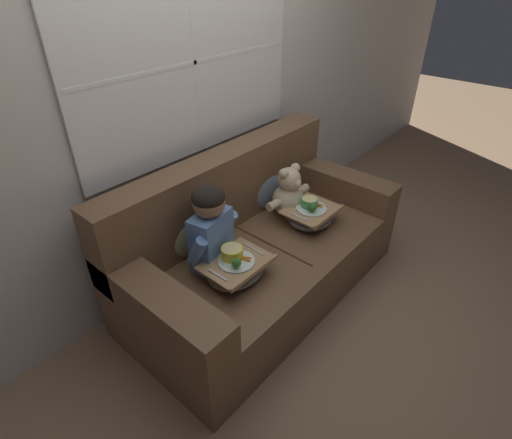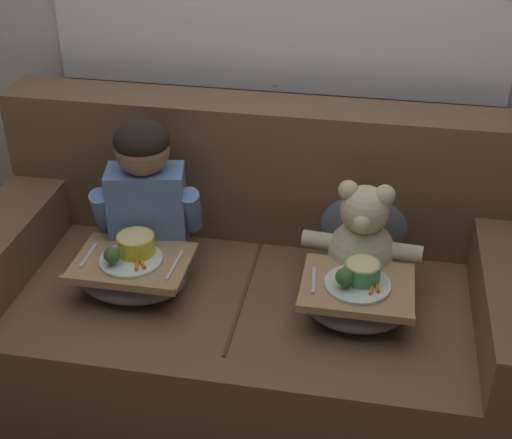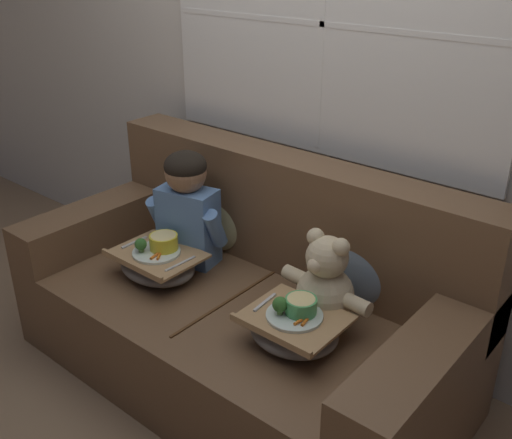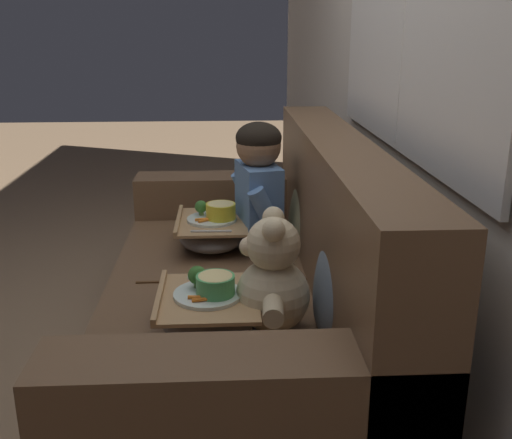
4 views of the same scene
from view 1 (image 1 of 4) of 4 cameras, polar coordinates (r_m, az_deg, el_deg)
name	(u,v)px [view 1 (image 1 of 4)]	position (r m, az deg, el deg)	size (l,w,h in m)	color
ground_plane	(265,288)	(2.98, 1.27, -9.75)	(14.00, 14.00, 0.00)	#8E7051
wall_back_with_window	(192,92)	(2.72, -9.10, 17.48)	(8.00, 0.08, 2.60)	beige
couch	(257,248)	(2.81, 0.12, -4.07)	(1.99, 0.98, 0.96)	brown
throw_pillow_behind_child	(190,228)	(2.57, -9.43, -1.27)	(0.37, 0.18, 0.39)	tan
throw_pillow_behind_teddy	(268,184)	(3.03, 1.66, 5.04)	(0.38, 0.18, 0.39)	slate
child_figure	(210,224)	(2.37, -6.54, -0.59)	(0.41, 0.23, 0.55)	#5B84BC
teddy_bear	(289,194)	(2.93, 4.74, 3.60)	(0.42, 0.30, 0.39)	beige
lap_tray_child	(236,268)	(2.39, -2.82, -6.94)	(0.40, 0.31, 0.20)	slate
lap_tray_teddy	(311,215)	(2.88, 7.82, 0.67)	(0.37, 0.32, 0.20)	slate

